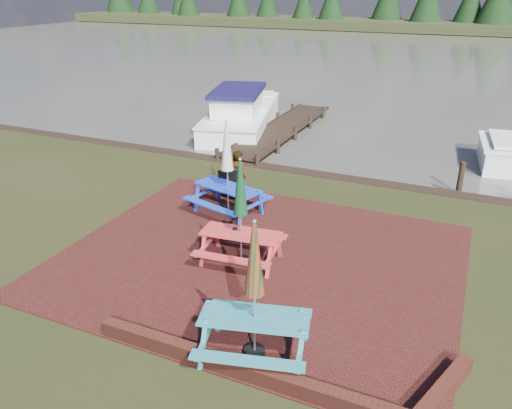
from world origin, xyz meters
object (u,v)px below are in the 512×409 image
object	(u,v)px
picnic_table_blue	(228,182)
chalkboard	(231,183)
jetty	(280,130)
picnic_table_red	(241,228)
boat_jetty	(241,115)
person	(238,151)
picnic_table_teal	(255,311)

from	to	relation	value
picnic_table_blue	chalkboard	xyz separation A→B (m)	(-0.43, 1.02, -0.45)
jetty	chalkboard	bearing A→B (deg)	-80.16
picnic_table_red	chalkboard	bearing A→B (deg)	114.62
boat_jetty	person	world-z (taller)	person
picnic_table_blue	chalkboard	bearing A→B (deg)	128.56
boat_jetty	picnic_table_red	bearing A→B (deg)	-79.41
picnic_table_teal	picnic_table_red	xyz separation A→B (m)	(-1.56, 2.74, -0.03)
chalkboard	jetty	size ratio (longest dim) A/B	0.10
picnic_table_blue	person	distance (m)	2.85
chalkboard	jetty	world-z (taller)	chalkboard
chalkboard	jetty	bearing A→B (deg)	97.18
picnic_table_teal	jetty	size ratio (longest dim) A/B	0.28
picnic_table_blue	jetty	bearing A→B (deg)	117.25
picnic_table_blue	boat_jetty	size ratio (longest dim) A/B	0.34
picnic_table_blue	chalkboard	size ratio (longest dim) A/B	2.87
picnic_table_red	boat_jetty	xyz separation A→B (m)	(-5.25, 11.01, -0.44)
picnic_table_blue	chalkboard	world-z (taller)	picnic_table_blue
chalkboard	jetty	xyz separation A→B (m)	(-1.26, 7.27, -0.36)
person	chalkboard	bearing A→B (deg)	119.73
picnic_table_red	picnic_table_blue	bearing A→B (deg)	117.61
jetty	boat_jetty	bearing A→B (deg)	167.65
chalkboard	person	distance (m)	1.80
picnic_table_teal	picnic_table_red	size ratio (longest dim) A/B	1.03
picnic_table_red	jetty	world-z (taller)	picnic_table_red
picnic_table_teal	chalkboard	xyz separation A→B (m)	(-3.47, 6.03, -0.43)
picnic_table_blue	boat_jetty	distance (m)	9.54
person	boat_jetty	bearing A→B (deg)	-54.04
chalkboard	person	xyz separation A→B (m)	(-0.55, 1.66, 0.42)
boat_jetty	person	size ratio (longest dim) A/B	4.34
picnic_table_blue	person	world-z (taller)	picnic_table_blue
chalkboard	picnic_table_blue	bearing A→B (deg)	-69.83
picnic_table_red	jetty	distance (m)	11.05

